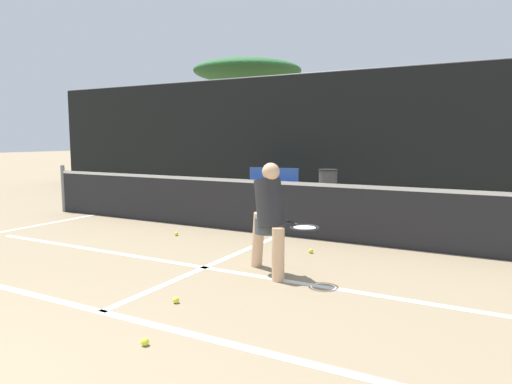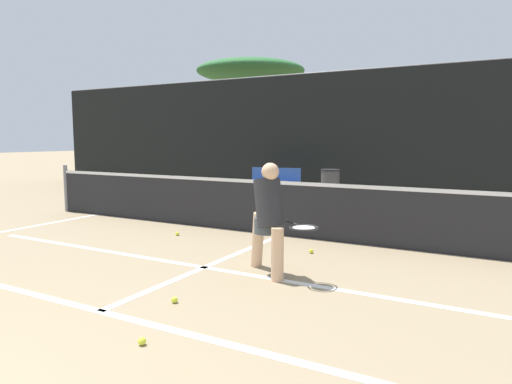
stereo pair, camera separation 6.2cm
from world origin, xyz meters
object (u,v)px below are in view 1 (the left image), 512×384
Objects in this scene: trash_bin at (328,187)px; parked_car at (384,169)px; courtside_bench at (272,182)px; player_practicing at (269,215)px.

parked_car is (0.12, 5.70, 0.13)m from trash_bin.
parked_car is (1.86, 5.40, 0.12)m from courtside_bench.
player_practicing is 11.94m from parked_car.
parked_car is at bearing 64.09° from courtside_bench.
player_practicing is 7.20m from courtside_bench.
player_practicing reaches higher than courtside_bench.
player_practicing is 0.30× the size of parked_car.
courtside_bench is 1.65× the size of trash_bin.
trash_bin is (-1.43, 6.17, -0.29)m from player_practicing.
trash_bin reaches higher than courtside_bench.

